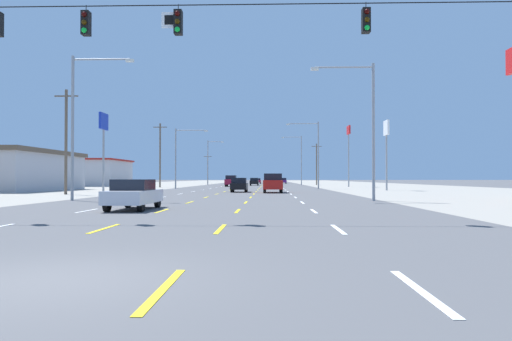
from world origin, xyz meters
name	(u,v)px	position (x,y,z in m)	size (l,w,h in m)	color
ground_plane	(249,188)	(0.00, 66.00, 0.00)	(572.00, 572.00, 0.00)	#4C4C4F
lot_apron_left	(93,188)	(-24.75, 66.00, 0.00)	(28.00, 440.00, 0.01)	gray
lot_apron_right	(408,188)	(24.75, 66.00, 0.00)	(28.00, 440.00, 0.01)	gray
lane_markings	(256,184)	(0.00, 104.50, 0.01)	(10.64, 227.60, 0.01)	white
signal_span_wire	(178,77)	(-0.27, 10.66, 5.39)	(26.19, 0.53, 9.24)	brown
sedan_inner_left_nearest	(134,194)	(-3.32, 15.39, 0.76)	(1.80, 4.50, 1.46)	silver
suv_inner_right_near	(273,183)	(3.58, 41.55, 1.03)	(1.98, 4.90, 1.98)	red
hatchback_center_turn_mid	(239,185)	(-0.03, 43.23, 0.78)	(1.72, 3.90, 1.54)	black
suv_inner_left_midfar	(231,181)	(-3.56, 75.66, 1.03)	(1.98, 4.90, 1.98)	maroon
hatchback_center_turn_far	(254,182)	(0.18, 86.56, 0.78)	(1.72, 3.90, 1.54)	black
sedan_inner_left_farther	(240,181)	(-3.36, 97.40, 0.76)	(1.80, 4.50, 1.46)	#4C196B
sedan_center_turn_farthest	(257,181)	(0.05, 117.16, 0.76)	(1.80, 4.50, 1.46)	maroon
hatchback_far_right_distant_a	(283,181)	(6.91, 117.19, 0.78)	(1.72, 3.90, 1.54)	#4C196B
storefront_left_row_1	(9,170)	(-27.71, 47.45, 2.43)	(11.86, 18.05, 4.82)	#B2B2B7
storefront_left_row_2	(94,173)	(-29.88, 79.88, 2.52)	(11.32, 14.07, 5.01)	#B2B2B7
pole_sign_left_row_1	(104,131)	(-14.79, 43.07, 6.61)	(0.24, 2.32, 8.57)	gray
pole_sign_right_row_1	(386,137)	(17.59, 50.56, 6.53)	(0.24, 2.05, 8.59)	gray
pole_sign_right_row_2	(349,140)	(16.76, 72.90, 8.01)	(0.24, 2.61, 10.43)	gray
streetlight_left_row_0	(79,116)	(-9.72, 24.27, 5.71)	(4.26, 0.26, 9.84)	gray
streetlight_right_row_0	(367,120)	(9.69, 24.27, 5.37)	(4.25, 0.26, 9.19)	gray
streetlight_left_row_1	(180,153)	(-9.59, 59.05, 5.10)	(4.70, 0.26, 8.58)	gray
streetlight_right_row_1	(315,149)	(9.64, 59.05, 5.56)	(4.64, 0.26, 9.48)	gray
streetlight_left_row_2	(209,159)	(-9.82, 93.82, 5.54)	(3.55, 0.26, 9.67)	gray
streetlight_right_row_2	(299,157)	(9.72, 93.82, 6.14)	(4.43, 0.26, 10.63)	gray
utility_pole_left_row_0	(66,140)	(-15.61, 35.59, 5.06)	(2.20, 0.26, 9.72)	brown
utility_pole_left_row_1	(160,154)	(-14.41, 67.60, 5.36)	(2.20, 0.26, 10.33)	brown
utility_pole_right_row_2	(317,163)	(13.59, 95.50, 4.72)	(2.20, 0.26, 9.06)	brown
utility_pole_left_row_3	(208,168)	(-13.76, 120.65, 4.20)	(2.20, 0.26, 8.02)	brown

